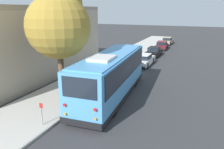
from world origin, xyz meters
TOP-DOWN VIEW (x-y plane):
  - ground_plane at (0.00, 0.00)m, footprint 160.00×160.00m
  - sidewalk_slab at (0.00, 3.84)m, footprint 80.00×4.45m
  - curb_strip at (0.00, 1.55)m, footprint 80.00×0.14m
  - shuttle_bus at (0.39, 0.14)m, footprint 10.45×3.35m
  - parked_sedan_white at (11.08, 0.51)m, footprint 4.66×1.85m
  - parked_sedan_black at (16.82, 0.51)m, footprint 4.47×1.74m
  - parked_sedan_maroon at (23.12, 0.57)m, footprint 4.73×1.95m
  - parked_sedan_tan at (29.05, 0.57)m, footprint 4.40×1.86m
  - street_tree at (-1.36, 3.18)m, footprint 4.29×4.29m
  - sign_post_near at (-5.12, 2.00)m, footprint 0.06×0.22m
  - sign_post_far at (-3.05, 2.00)m, footprint 0.06×0.22m
  - building_backdrop at (2.21, 10.82)m, footprint 18.38×8.43m

SIDE VIEW (x-z plane):
  - ground_plane at x=0.00m, z-range 0.00..0.00m
  - sidewalk_slab at x=0.00m, z-range 0.00..0.15m
  - curb_strip at x=0.00m, z-range 0.00..0.15m
  - parked_sedan_tan at x=29.05m, z-range -0.05..1.24m
  - parked_sedan_maroon at x=23.12m, z-range -0.05..1.25m
  - parked_sedan_black at x=16.82m, z-range -0.05..1.26m
  - parked_sedan_white at x=11.08m, z-range -0.04..1.27m
  - sign_post_near at x=-5.12m, z-range 0.17..1.48m
  - sign_post_far at x=-3.05m, z-range 0.17..1.74m
  - shuttle_bus at x=0.39m, z-range 0.13..3.61m
  - building_backdrop at x=2.21m, z-range -0.19..6.50m
  - street_tree at x=-1.36m, z-range 1.60..9.51m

